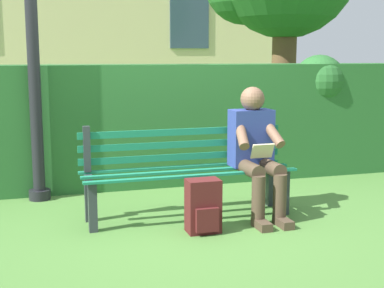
{
  "coord_description": "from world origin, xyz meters",
  "views": [
    {
      "loc": [
        1.32,
        4.5,
        1.44
      ],
      "look_at": [
        0.0,
        0.1,
        0.69
      ],
      "focal_mm": 50.41,
      "sensor_mm": 36.0,
      "label": 1
    }
  ],
  "objects": [
    {
      "name": "ground",
      "position": [
        0.0,
        0.0,
        0.0
      ],
      "size": [
        60.0,
        60.0,
        0.0
      ],
      "primitive_type": "plane",
      "color": "#477533"
    },
    {
      "name": "park_bench",
      "position": [
        0.0,
        -0.07,
        0.44
      ],
      "size": [
        1.9,
        0.46,
        0.84
      ],
      "color": "#2D3338",
      "rests_on": "ground"
    },
    {
      "name": "person_seated",
      "position": [
        -0.6,
        0.1,
        0.62
      ],
      "size": [
        0.44,
        0.73,
        1.17
      ],
      "color": "navy",
      "rests_on": "ground"
    },
    {
      "name": "hedge_backdrop",
      "position": [
        -0.36,
        -1.47,
        0.71
      ],
      "size": [
        5.76,
        0.76,
        1.46
      ],
      "color": "#265B28",
      "rests_on": "ground"
    },
    {
      "name": "backpack",
      "position": [
        -0.0,
        0.42,
        0.22
      ],
      "size": [
        0.27,
        0.26,
        0.45
      ],
      "color": "#4C1919",
      "rests_on": "ground"
    }
  ]
}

